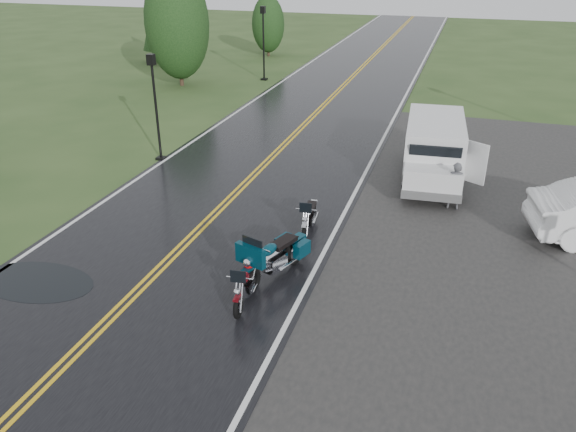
{
  "coord_description": "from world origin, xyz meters",
  "views": [
    {
      "loc": [
        6.83,
        -10.81,
        7.48
      ],
      "look_at": [
        2.8,
        2.0,
        1.0
      ],
      "focal_mm": 35.0,
      "sensor_mm": 36.0,
      "label": 1
    }
  ],
  "objects": [
    {
      "name": "motorcycle_teal",
      "position": [
        2.65,
        -0.49,
        0.73
      ],
      "size": [
        1.66,
        2.64,
        1.47
      ],
      "primitive_type": null,
      "rotation": [
        0.0,
        0.0,
        -0.33
      ],
      "color": "#052D3B",
      "rests_on": "ground"
    },
    {
      "name": "lamp_post_near_left",
      "position": [
        -4.05,
        7.35,
        2.02
      ],
      "size": [
        0.35,
        0.35,
        4.03
      ],
      "primitive_type": null,
      "color": "black",
      "rests_on": "ground"
    },
    {
      "name": "road",
      "position": [
        0.0,
        10.0,
        0.02
      ],
      "size": [
        8.0,
        100.0,
        0.04
      ],
      "primitive_type": "cube",
      "color": "black",
      "rests_on": "ground"
    },
    {
      "name": "tree_left_far",
      "position": [
        -7.58,
        30.08,
        1.84
      ],
      "size": [
        2.39,
        2.39,
        3.68
      ],
      "primitive_type": null,
      "color": "#1E3D19",
      "rests_on": "ground"
    },
    {
      "name": "tree_left_mid",
      "position": [
        -9.21,
        19.15,
        2.86
      ],
      "size": [
        3.66,
        3.66,
        5.73
      ],
      "primitive_type": null,
      "color": "#1E3D19",
      "rests_on": "ground"
    },
    {
      "name": "van_white",
      "position": [
        5.41,
        6.6,
        1.05
      ],
      "size": [
        2.38,
        5.49,
        2.11
      ],
      "primitive_type": null,
      "rotation": [
        0.0,
        0.0,
        0.07
      ],
      "color": "silver",
      "rests_on": "ground"
    },
    {
      "name": "motorcycle_silver",
      "position": [
        3.13,
        2.48,
        0.55
      ],
      "size": [
        0.86,
        1.93,
        1.11
      ],
      "primitive_type": null,
      "rotation": [
        0.0,
        0.0,
        0.1
      ],
      "color": "#B2B4BA",
      "rests_on": "ground"
    },
    {
      "name": "motorcycle_red",
      "position": [
        2.72,
        -1.39,
        0.56
      ],
      "size": [
        0.9,
        1.98,
        1.13
      ],
      "primitive_type": null,
      "rotation": [
        0.0,
        0.0,
        0.11
      ],
      "color": "#55090F",
      "rests_on": "ground"
    },
    {
      "name": "pine_left_far",
      "position": [
        -13.95,
        25.35,
        2.52
      ],
      "size": [
        2.42,
        2.42,
        5.03
      ],
      "primitive_type": null,
      "color": "#1E3D19",
      "rests_on": "ground"
    },
    {
      "name": "lamp_post_far_left",
      "position": [
        -5.05,
        22.04,
        2.18
      ],
      "size": [
        0.37,
        0.37,
        4.36
      ],
      "primitive_type": null,
      "color": "black",
      "rests_on": "ground"
    },
    {
      "name": "person_at_van",
      "position": [
        6.94,
        6.02,
        0.76
      ],
      "size": [
        0.56,
        0.38,
        1.52
      ],
      "primitive_type": "imported",
      "rotation": [
        0.0,
        0.0,
        3.16
      ],
      "color": "#4D4E52",
      "rests_on": "ground"
    },
    {
      "name": "ground",
      "position": [
        0.0,
        0.0,
        0.0
      ],
      "size": [
        120.0,
        120.0,
        0.0
      ],
      "primitive_type": "plane",
      "color": "#2D471E",
      "rests_on": "ground"
    }
  ]
}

